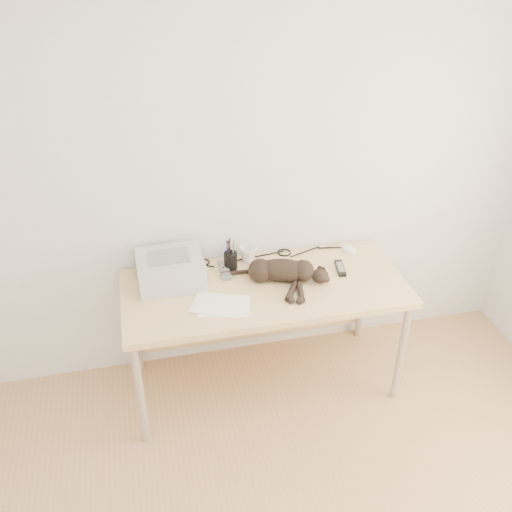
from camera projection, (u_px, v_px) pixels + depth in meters
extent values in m
plane|color=white|center=(250.00, 169.00, 3.22)|extent=(3.50, 0.00, 3.50)
cube|color=#D5B87D|center=(265.00, 288.00, 3.22)|extent=(1.60, 0.70, 0.04)
cylinder|color=#B3B3B6|center=(140.00, 395.00, 3.03)|extent=(0.04, 0.04, 0.70)
cylinder|color=#B3B3B6|center=(401.00, 353.00, 3.31)|extent=(0.04, 0.04, 0.70)
cylinder|color=#B3B3B6|center=(135.00, 326.00, 3.53)|extent=(0.04, 0.04, 0.70)
cylinder|color=#B3B3B6|center=(362.00, 294.00, 3.81)|extent=(0.04, 0.04, 0.70)
cube|color=#D5B87D|center=(252.00, 300.00, 3.67)|extent=(1.48, 0.02, 0.60)
cube|color=silver|center=(170.00, 270.00, 3.20)|extent=(0.37, 0.32, 0.16)
cube|color=black|center=(170.00, 268.00, 3.20)|extent=(0.31, 0.03, 0.10)
cube|color=slate|center=(169.00, 256.00, 3.16)|extent=(0.22, 0.16, 0.01)
cube|color=white|center=(224.00, 306.00, 3.05)|extent=(0.31, 0.25, 0.00)
cube|color=white|center=(218.00, 304.00, 3.06)|extent=(0.33, 0.29, 0.00)
ellipsoid|color=black|center=(283.00, 270.00, 3.22)|extent=(0.35, 0.23, 0.13)
sphere|color=black|center=(260.00, 271.00, 3.23)|extent=(0.14, 0.14, 0.14)
ellipsoid|color=black|center=(320.00, 276.00, 3.21)|extent=(0.12, 0.11, 0.09)
cone|color=black|center=(320.00, 267.00, 3.23)|extent=(0.05, 0.05, 0.04)
cone|color=black|center=(324.00, 268.00, 3.22)|extent=(0.05, 0.05, 0.05)
cylinder|color=black|center=(292.00, 290.00, 3.14)|extent=(0.09, 0.19, 0.03)
cylinder|color=black|center=(300.00, 291.00, 3.14)|extent=(0.09, 0.19, 0.03)
cylinder|color=black|center=(239.00, 272.00, 3.31)|extent=(0.20, 0.09, 0.02)
imported|color=white|center=(248.00, 254.00, 3.41)|extent=(0.15, 0.15, 0.10)
cylinder|color=black|center=(231.00, 261.00, 3.34)|extent=(0.08, 0.08, 0.11)
cylinder|color=#990C0C|center=(228.00, 250.00, 3.30)|extent=(0.01, 0.01, 0.15)
cylinder|color=navy|center=(232.00, 249.00, 3.31)|extent=(0.01, 0.01, 0.15)
cylinder|color=black|center=(231.00, 251.00, 3.29)|extent=(0.01, 0.01, 0.15)
cube|color=slate|center=(225.00, 270.00, 3.33)|extent=(0.06, 0.19, 0.02)
cube|color=black|center=(340.00, 268.00, 3.35)|extent=(0.07, 0.17, 0.02)
ellipsoid|color=white|center=(349.00, 247.00, 3.53)|extent=(0.11, 0.14, 0.04)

